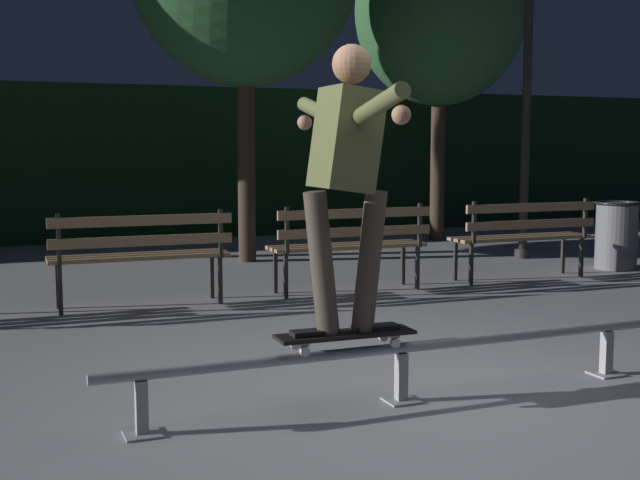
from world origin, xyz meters
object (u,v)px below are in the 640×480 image
(skateboarder, at_px, (347,164))
(park_bench_rightmost, at_px, (524,231))
(skateboard, at_px, (345,335))
(trash_can, at_px, (616,234))
(lamp_post_right, at_px, (528,64))
(tree_far_right, at_px, (440,12))
(park_bench_left_center, at_px, (141,249))
(park_bench_right_center, at_px, (351,239))
(grind_rail, at_px, (401,357))

(skateboarder, xyz_separation_m, park_bench_rightmost, (3.57, 3.31, -0.82))
(skateboard, bearing_deg, trash_can, 35.22)
(skateboard, height_order, trash_can, trash_can)
(skateboarder, bearing_deg, lamp_post_right, 46.00)
(lamp_post_right, bearing_deg, tree_far_right, 90.07)
(park_bench_rightmost, bearing_deg, skateboard, -137.20)
(tree_far_right, bearing_deg, skateboarder, -123.50)
(skateboard, relative_size, park_bench_left_center, 0.49)
(tree_far_right, bearing_deg, trash_can, -82.37)
(trash_can, bearing_deg, lamp_post_right, 110.60)
(skateboarder, relative_size, tree_far_right, 0.32)
(park_bench_left_center, relative_size, tree_far_right, 0.33)
(skateboarder, height_order, trash_can, skateboarder)
(park_bench_right_center, height_order, trash_can, park_bench_right_center)
(skateboard, height_order, park_bench_left_center, park_bench_left_center)
(grind_rail, height_order, lamp_post_right, lamp_post_right)
(skateboarder, distance_m, trash_can, 6.31)
(skateboarder, xyz_separation_m, park_bench_right_center, (1.52, 3.31, -0.82))
(park_bench_left_center, xyz_separation_m, tree_far_right, (5.18, 3.70, 2.92))
(tree_far_right, bearing_deg, lamp_post_right, -89.93)
(park_bench_left_center, bearing_deg, grind_rail, -75.04)
(tree_far_right, height_order, trash_can, tree_far_right)
(skateboard, distance_m, park_bench_rightmost, 4.87)
(park_bench_left_center, bearing_deg, park_bench_rightmost, 0.00)
(skateboarder, relative_size, park_bench_rightmost, 0.97)
(lamp_post_right, bearing_deg, skateboard, -134.02)
(skateboard, xyz_separation_m, skateboarder, (0.00, -0.00, 0.94))
(lamp_post_right, bearing_deg, park_bench_left_center, -163.91)
(skateboarder, xyz_separation_m, lamp_post_right, (4.64, 4.80, 1.13))
(grind_rail, height_order, trash_can, trash_can)
(trash_can, bearing_deg, park_bench_right_center, -175.41)
(grind_rail, xyz_separation_m, skateboard, (-0.35, 0.00, 0.16))
(grind_rail, bearing_deg, skateboard, 180.00)
(grind_rail, relative_size, lamp_post_right, 0.88)
(park_bench_right_center, xyz_separation_m, park_bench_rightmost, (2.06, 0.00, 0.00))
(park_bench_right_center, height_order, lamp_post_right, lamp_post_right)
(lamp_post_right, height_order, trash_can, lamp_post_right)
(skateboarder, relative_size, lamp_post_right, 0.40)
(park_bench_right_center, relative_size, trash_can, 2.01)
(park_bench_right_center, distance_m, trash_can, 3.59)
(skateboard, distance_m, skateboarder, 0.94)
(skateboarder, xyz_separation_m, tree_far_right, (4.64, 7.01, 2.10))
(park_bench_right_center, bearing_deg, park_bench_rightmost, 0.00)
(park_bench_right_center, xyz_separation_m, lamp_post_right, (3.12, 1.49, 1.94))
(skateboard, distance_m, trash_can, 6.24)
(park_bench_left_center, relative_size, park_bench_right_center, 1.00)
(tree_far_right, bearing_deg, park_bench_rightmost, -106.06)
(park_bench_right_center, xyz_separation_m, trash_can, (3.58, 0.29, -0.12))
(skateboarder, distance_m, park_bench_left_center, 3.45)
(park_bench_left_center, relative_size, park_bench_rightmost, 1.00)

